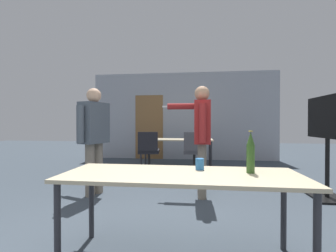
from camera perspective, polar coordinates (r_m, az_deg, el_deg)
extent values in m
cube|color=#A3A8B2|center=(7.19, 3.90, 2.54)|extent=(5.83, 0.10, 2.75)
cube|color=olive|center=(7.27, -4.82, -0.26)|extent=(0.90, 0.02, 2.05)
cube|color=#C6B793|center=(1.91, 3.28, -12.31)|extent=(1.95, 0.68, 0.03)
cylinder|color=#2D2D33|center=(2.04, -26.27, -22.30)|extent=(0.05, 0.05, 0.70)
cylinder|color=#2D2D33|center=(1.94, 33.65, -23.67)|extent=(0.05, 0.05, 0.70)
cylinder|color=#2D2D33|center=(2.50, -18.88, -17.89)|extent=(0.05, 0.05, 0.70)
cylinder|color=#2D2D33|center=(2.42, 27.30, -18.61)|extent=(0.05, 0.05, 0.70)
cube|color=#C6B793|center=(5.88, 2.11, -3.48)|extent=(1.88, 0.66, 0.03)
cylinder|color=#2D2D33|center=(5.80, -6.91, -7.19)|extent=(0.05, 0.05, 0.70)
cylinder|color=#2D2D33|center=(5.65, 10.90, -7.41)|extent=(0.05, 0.05, 0.70)
cylinder|color=#2D2D33|center=(6.32, -5.73, -6.53)|extent=(0.05, 0.05, 0.70)
cylinder|color=#2D2D33|center=(6.18, 10.54, -6.70)|extent=(0.05, 0.05, 0.70)
cube|color=black|center=(4.32, 35.37, -14.62)|extent=(0.44, 0.56, 0.03)
cylinder|color=black|center=(4.23, 35.42, -8.61)|extent=(0.06, 0.06, 0.89)
cube|color=black|center=(4.17, 35.50, 1.92)|extent=(0.04, 1.12, 0.66)
cube|color=#192342|center=(4.18, 35.77, 1.92)|extent=(0.01, 1.03, 0.58)
cylinder|color=slate|center=(3.79, -19.24, -10.48)|extent=(0.14, 0.14, 0.83)
cylinder|color=slate|center=(3.93, -17.25, -10.08)|extent=(0.14, 0.14, 0.83)
cube|color=#4C5660|center=(3.79, -18.27, 0.77)|extent=(0.39, 0.52, 0.65)
sphere|color=#DBAD89|center=(3.82, -18.29, 7.39)|extent=(0.23, 0.23, 0.23)
cylinder|color=#4C5660|center=(3.59, -21.38, 0.40)|extent=(0.11, 0.11, 0.56)
cylinder|color=#4C5660|center=(4.20, -18.44, 4.30)|extent=(0.57, 0.28, 0.11)
cube|color=white|center=(4.42, -21.41, 4.11)|extent=(0.13, 0.07, 0.03)
cylinder|color=slate|center=(3.52, 8.66, -11.29)|extent=(0.13, 0.13, 0.84)
cylinder|color=slate|center=(3.69, 8.55, -10.71)|extent=(0.13, 0.13, 0.84)
cube|color=maroon|center=(3.53, 8.62, 0.97)|extent=(0.24, 0.43, 0.66)
sphere|color=tan|center=(3.56, 8.64, 8.15)|extent=(0.23, 0.23, 0.23)
cylinder|color=maroon|center=(3.26, 8.80, 0.70)|extent=(0.10, 0.10, 0.57)
cylinder|color=maroon|center=(3.80, 4.17, 4.99)|extent=(0.57, 0.11, 0.10)
cube|color=white|center=(3.83, -0.55, 4.97)|extent=(0.12, 0.04, 0.03)
cylinder|color=black|center=(5.32, 6.67, -11.58)|extent=(0.52, 0.52, 0.03)
cylinder|color=black|center=(5.28, 6.68, -9.17)|extent=(0.06, 0.06, 0.42)
cube|color=#4C4C51|center=(5.24, 6.68, -6.46)|extent=(0.47, 0.47, 0.08)
cube|color=#4C4C51|center=(4.96, 6.59, -3.96)|extent=(0.44, 0.07, 0.42)
cylinder|color=black|center=(5.33, -4.85, -11.56)|extent=(0.52, 0.52, 0.03)
cylinder|color=black|center=(5.29, -4.85, -9.14)|extent=(0.06, 0.06, 0.43)
cube|color=black|center=(5.25, -4.85, -6.42)|extent=(0.51, 0.51, 0.08)
cube|color=black|center=(4.97, -5.15, -3.93)|extent=(0.44, 0.11, 0.42)
cylinder|color=#2D511E|center=(2.01, 20.23, -7.79)|extent=(0.07, 0.07, 0.24)
cone|color=#2D511E|center=(1.99, 20.25, -2.89)|extent=(0.06, 0.06, 0.11)
cylinder|color=gold|center=(1.99, 20.26, -1.24)|extent=(0.03, 0.03, 0.01)
cylinder|color=#2866A3|center=(2.05, 8.07, -9.55)|extent=(0.08, 0.08, 0.10)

